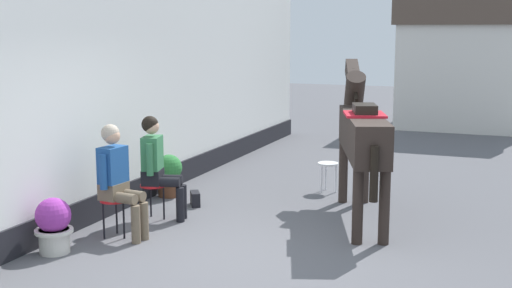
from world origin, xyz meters
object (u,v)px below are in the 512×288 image
object	(u,v)px
seated_visitor_near	(117,175)
saddled_horse_center	(362,133)
spare_stool_white	(328,167)
satchel_bag	(195,199)
flower_planter_inner_near	(54,224)
flower_planter_farthest	(169,175)
seated_visitor_far	(157,162)

from	to	relation	value
seated_visitor_near	saddled_horse_center	size ratio (longest dim) A/B	0.48
saddled_horse_center	spare_stool_white	size ratio (longest dim) A/B	6.25
saddled_horse_center	satchel_bag	xyz separation A→B (m)	(-2.35, -0.21, -1.06)
flower_planter_inner_near	flower_planter_farthest	distance (m)	2.80
seated_visitor_far	flower_planter_inner_near	distance (m)	1.74
saddled_horse_center	satchel_bag	size ratio (longest dim) A/B	10.27
saddled_horse_center	flower_planter_farthest	xyz separation A→B (m)	(-2.96, 0.14, -0.82)
saddled_horse_center	flower_planter_farthest	distance (m)	3.08
flower_planter_inner_near	flower_planter_farthest	bearing A→B (deg)	91.21
flower_planter_inner_near	satchel_bag	size ratio (longest dim) A/B	2.29
saddled_horse_center	satchel_bag	distance (m)	2.59
flower_planter_farthest	satchel_bag	distance (m)	0.74
seated_visitor_far	spare_stool_white	size ratio (longest dim) A/B	3.02
flower_planter_farthest	satchel_bag	xyz separation A→B (m)	(0.61, -0.35, -0.23)
flower_planter_inner_near	spare_stool_white	size ratio (longest dim) A/B	1.39
flower_planter_inner_near	satchel_bag	bearing A→B (deg)	77.27
flower_planter_farthest	spare_stool_white	size ratio (longest dim) A/B	1.39
flower_planter_farthest	spare_stool_white	distance (m)	2.45
satchel_bag	flower_planter_farthest	bearing A→B (deg)	27.59
seated_visitor_far	satchel_bag	bearing A→B (deg)	80.48
spare_stool_white	satchel_bag	size ratio (longest dim) A/B	1.64
seated_visitor_far	flower_planter_inner_near	size ratio (longest dim) A/B	2.17
seated_visitor_near	flower_planter_farthest	bearing A→B (deg)	101.87
seated_visitor_far	spare_stool_white	distance (m)	2.89
flower_planter_inner_near	spare_stool_white	distance (m)	4.47
flower_planter_inner_near	saddled_horse_center	bearing A→B (deg)	42.49
seated_visitor_far	flower_planter_farthest	xyz separation A→B (m)	(-0.47, 1.17, -0.44)
spare_stool_white	satchel_bag	xyz separation A→B (m)	(-1.55, -1.50, -0.30)
seated_visitor_far	saddled_horse_center	world-z (taller)	saddled_horse_center
seated_visitor_far	flower_planter_inner_near	world-z (taller)	seated_visitor_far
seated_visitor_near	satchel_bag	xyz separation A→B (m)	(0.18, 1.69, -0.68)
saddled_horse_center	flower_planter_inner_near	distance (m)	4.02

